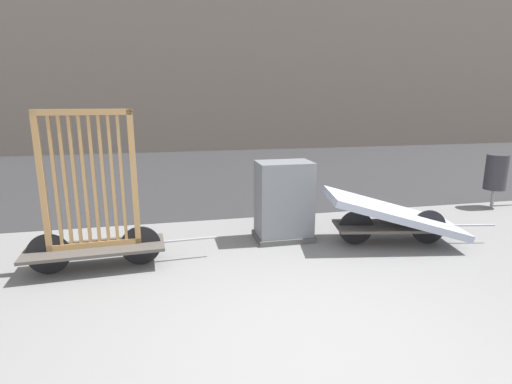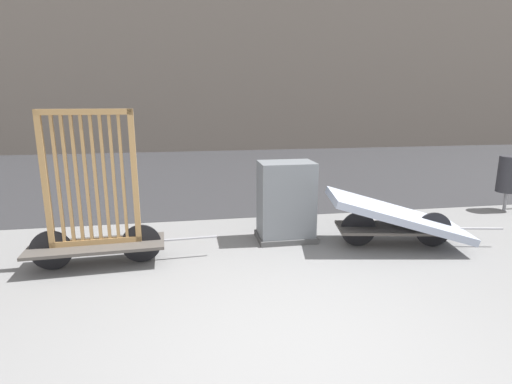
{
  "view_description": "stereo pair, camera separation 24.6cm",
  "coord_description": "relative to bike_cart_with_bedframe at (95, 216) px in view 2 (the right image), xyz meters",
  "views": [
    {
      "loc": [
        -1.12,
        -2.87,
        2.1
      ],
      "look_at": [
        0.0,
        2.16,
        0.89
      ],
      "focal_mm": 28.0,
      "sensor_mm": 36.0,
      "label": 1
    },
    {
      "loc": [
        -0.88,
        -2.92,
        2.1
      ],
      "look_at": [
        0.0,
        2.16,
        0.89
      ],
      "focal_mm": 28.0,
      "sensor_mm": 36.0,
      "label": 2
    }
  ],
  "objects": [
    {
      "name": "ground_plane",
      "position": [
        2.05,
        -2.16,
        -0.67
      ],
      "size": [
        60.0,
        60.0,
        0.0
      ],
      "primitive_type": "plane",
      "color": "slate"
    },
    {
      "name": "road_strip",
      "position": [
        2.05,
        6.62,
        -0.66
      ],
      "size": [
        56.0,
        9.71,
        0.01
      ],
      "color": "#2D2D30",
      "rests_on": "ground_plane"
    },
    {
      "name": "bike_cart_with_bedframe",
      "position": [
        0.0,
        0.0,
        0.0
      ],
      "size": [
        2.38,
        0.69,
        1.98
      ],
      "rotation": [
        0.0,
        0.0,
        0.05
      ],
      "color": "#4C4742",
      "rests_on": "ground_plane"
    },
    {
      "name": "bike_cart_with_mattress",
      "position": [
        4.12,
        -0.0,
        -0.24
      ],
      "size": [
        2.56,
        1.31,
        0.79
      ],
      "rotation": [
        0.0,
        0.0,
        -0.19
      ],
      "color": "#4C4742",
      "rests_on": "ground_plane"
    },
    {
      "name": "utility_cabinet",
      "position": [
        2.61,
        0.55,
        -0.11
      ],
      "size": [
        0.87,
        0.61,
        1.2
      ],
      "color": "#4C4C4C",
      "rests_on": "ground_plane"
    },
    {
      "name": "trash_bin",
      "position": [
        7.17,
        1.42,
        0.03
      ],
      "size": [
        0.4,
        0.4,
        1.05
      ],
      "color": "gray",
      "rests_on": "ground_plane"
    }
  ]
}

